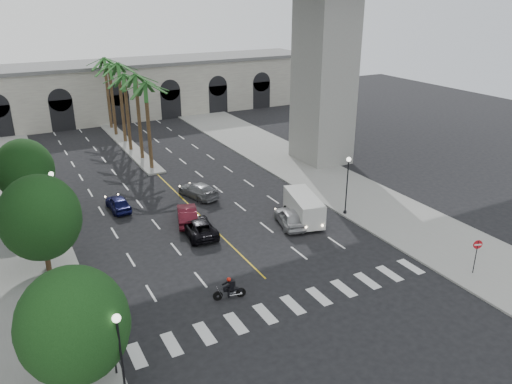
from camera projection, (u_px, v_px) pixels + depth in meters
name	position (u px, v px, depth m)	size (l,w,h in m)	color
ground	(281.00, 293.00, 32.67)	(140.00, 140.00, 0.00)	black
sidewalk_left	(13.00, 248.00, 38.34)	(8.00, 100.00, 0.15)	gray
sidewalk_right	(331.00, 182.00, 51.48)	(8.00, 100.00, 0.15)	gray
median	(128.00, 146.00, 63.72)	(2.00, 24.00, 0.20)	gray
pier_building	(97.00, 91.00, 76.08)	(71.00, 10.50, 8.50)	beige
palm_a	(145.00, 87.00, 52.19)	(3.20, 3.20, 10.30)	#47331E
palm_b	(136.00, 79.00, 55.41)	(3.20, 3.20, 10.60)	#47331E
palm_c	(124.00, 78.00, 58.72)	(3.20, 3.20, 10.10)	#47331E
palm_d	(118.00, 68.00, 61.87)	(3.20, 3.20, 10.90)	#47331E
palm_e	(109.00, 67.00, 65.20)	(3.20, 3.20, 10.40)	#47331E
palm_f	(104.00, 62.00, 68.51)	(3.20, 3.20, 10.70)	#47331E
street_tree_near	(74.00, 325.00, 23.02)	(5.20, 5.20, 6.89)	#382616
street_tree_mid	(40.00, 218.00, 33.59)	(5.44, 5.44, 7.21)	#382616
street_tree_far	(25.00, 170.00, 43.52)	(5.04, 5.04, 6.68)	#382616
lamp_post_left_near	(121.00, 354.00, 22.38)	(0.40, 0.40, 5.35)	black
lamp_post_left_far	(55.00, 197.00, 39.56)	(0.40, 0.40, 5.35)	black
lamp_post_right	(347.00, 181.00, 43.01)	(0.40, 0.40, 5.35)	black
traffic_signal_near	(112.00, 335.00, 24.74)	(0.25, 0.18, 3.65)	black
traffic_signal_far	(95.00, 295.00, 28.01)	(0.25, 0.18, 3.65)	black
motorcycle_rider	(230.00, 289.00, 31.86)	(2.12, 0.71, 1.55)	black
car_a	(290.00, 217.00, 41.86)	(1.79, 4.44, 1.51)	#A0A1A5
car_b	(187.00, 215.00, 42.40)	(1.58, 4.53, 1.49)	#470E18
car_c	(198.00, 227.00, 40.35)	(2.25, 4.88, 1.36)	black
car_d	(198.00, 190.00, 47.77)	(1.95, 4.80, 1.39)	slate
car_e	(118.00, 203.00, 44.89)	(1.60, 3.98, 1.35)	#0E1043
cargo_van	(304.00, 207.00, 42.51)	(3.34, 5.78, 2.32)	silver
pedestrian_a	(79.00, 295.00, 30.47)	(0.69, 0.46, 1.90)	black
pedestrian_b	(40.00, 305.00, 29.50)	(0.93, 0.73, 1.92)	black
do_not_enter_sign	(477.00, 250.00, 34.09)	(0.62, 0.28, 2.69)	black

